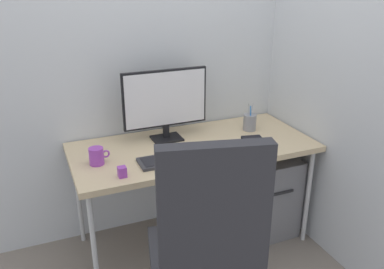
{
  "coord_description": "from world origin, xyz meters",
  "views": [
    {
      "loc": [
        -0.91,
        -2.15,
        1.73
      ],
      "look_at": [
        -0.04,
        -0.07,
        0.81
      ],
      "focal_mm": 38.16,
      "sensor_mm": 36.0,
      "label": 1
    }
  ],
  "objects_px": {
    "filing_cabinet": "(258,190)",
    "keyboard": "(180,158)",
    "coffee_mug": "(97,156)",
    "mouse": "(235,148)",
    "pen_holder": "(250,122)",
    "office_chair": "(206,250)",
    "notebook": "(255,142)",
    "desk_clamp_accessory": "(122,172)",
    "monitor": "(165,101)"
  },
  "relations": [
    {
      "from": "filing_cabinet",
      "to": "keyboard",
      "type": "relative_size",
      "value": 1.19
    },
    {
      "from": "coffee_mug",
      "to": "desk_clamp_accessory",
      "type": "distance_m",
      "value": 0.22
    },
    {
      "from": "keyboard",
      "to": "coffee_mug",
      "type": "bearing_deg",
      "value": 165.04
    },
    {
      "from": "office_chair",
      "to": "coffee_mug",
      "type": "height_order",
      "value": "office_chair"
    },
    {
      "from": "office_chair",
      "to": "filing_cabinet",
      "type": "height_order",
      "value": "office_chair"
    },
    {
      "from": "monitor",
      "to": "mouse",
      "type": "bearing_deg",
      "value": -46.89
    },
    {
      "from": "notebook",
      "to": "mouse",
      "type": "bearing_deg",
      "value": -151.19
    },
    {
      "from": "office_chair",
      "to": "notebook",
      "type": "xyz_separation_m",
      "value": [
        0.64,
        0.68,
        0.14
      ]
    },
    {
      "from": "mouse",
      "to": "desk_clamp_accessory",
      "type": "height_order",
      "value": "desk_clamp_accessory"
    },
    {
      "from": "monitor",
      "to": "notebook",
      "type": "height_order",
      "value": "monitor"
    },
    {
      "from": "mouse",
      "to": "pen_holder",
      "type": "height_order",
      "value": "pen_holder"
    },
    {
      "from": "office_chair",
      "to": "pen_holder",
      "type": "xyz_separation_m",
      "value": [
        0.73,
        0.9,
        0.19
      ]
    },
    {
      "from": "office_chair",
      "to": "filing_cabinet",
      "type": "bearing_deg",
      "value": 46.45
    },
    {
      "from": "office_chair",
      "to": "mouse",
      "type": "bearing_deg",
      "value": 53.12
    },
    {
      "from": "monitor",
      "to": "mouse",
      "type": "xyz_separation_m",
      "value": [
        0.32,
        -0.34,
        -0.23
      ]
    },
    {
      "from": "filing_cabinet",
      "to": "desk_clamp_accessory",
      "type": "height_order",
      "value": "desk_clamp_accessory"
    },
    {
      "from": "monitor",
      "to": "keyboard",
      "type": "distance_m",
      "value": 0.4
    },
    {
      "from": "pen_holder",
      "to": "notebook",
      "type": "height_order",
      "value": "pen_holder"
    },
    {
      "from": "monitor",
      "to": "mouse",
      "type": "distance_m",
      "value": 0.52
    },
    {
      "from": "office_chair",
      "to": "notebook",
      "type": "height_order",
      "value": "office_chair"
    },
    {
      "from": "monitor",
      "to": "coffee_mug",
      "type": "distance_m",
      "value": 0.56
    },
    {
      "from": "coffee_mug",
      "to": "desk_clamp_accessory",
      "type": "bearing_deg",
      "value": -65.12
    },
    {
      "from": "filing_cabinet",
      "to": "notebook",
      "type": "relative_size",
      "value": 3.08
    },
    {
      "from": "desk_clamp_accessory",
      "to": "office_chair",
      "type": "bearing_deg",
      "value": -68.12
    },
    {
      "from": "filing_cabinet",
      "to": "keyboard",
      "type": "distance_m",
      "value": 0.8
    },
    {
      "from": "pen_holder",
      "to": "monitor",
      "type": "bearing_deg",
      "value": 172.96
    },
    {
      "from": "office_chair",
      "to": "pen_holder",
      "type": "bearing_deg",
      "value": 51.01
    },
    {
      "from": "notebook",
      "to": "coffee_mug",
      "type": "bearing_deg",
      "value": -173.32
    },
    {
      "from": "desk_clamp_accessory",
      "to": "coffee_mug",
      "type": "bearing_deg",
      "value": 114.88
    },
    {
      "from": "pen_holder",
      "to": "desk_clamp_accessory",
      "type": "xyz_separation_m",
      "value": [
        -0.96,
        -0.33,
        -0.03
      ]
    },
    {
      "from": "filing_cabinet",
      "to": "notebook",
      "type": "bearing_deg",
      "value": -135.26
    },
    {
      "from": "mouse",
      "to": "desk_clamp_accessory",
      "type": "distance_m",
      "value": 0.71
    },
    {
      "from": "pen_holder",
      "to": "coffee_mug",
      "type": "bearing_deg",
      "value": -173.0
    },
    {
      "from": "office_chair",
      "to": "coffee_mug",
      "type": "relative_size",
      "value": 9.83
    },
    {
      "from": "monitor",
      "to": "notebook",
      "type": "bearing_deg",
      "value": -30.76
    },
    {
      "from": "monitor",
      "to": "notebook",
      "type": "xyz_separation_m",
      "value": [
        0.49,
        -0.29,
        -0.24
      ]
    },
    {
      "from": "pen_holder",
      "to": "coffee_mug",
      "type": "height_order",
      "value": "pen_holder"
    },
    {
      "from": "filing_cabinet",
      "to": "coffee_mug",
      "type": "bearing_deg",
      "value": -177.8
    },
    {
      "from": "monitor",
      "to": "coffee_mug",
      "type": "bearing_deg",
      "value": -157.35
    },
    {
      "from": "mouse",
      "to": "coffee_mug",
      "type": "xyz_separation_m",
      "value": [
        -0.8,
        0.14,
        0.03
      ]
    },
    {
      "from": "desk_clamp_accessory",
      "to": "mouse",
      "type": "bearing_deg",
      "value": 5.11
    },
    {
      "from": "pen_holder",
      "to": "desk_clamp_accessory",
      "type": "distance_m",
      "value": 1.02
    },
    {
      "from": "coffee_mug",
      "to": "desk_clamp_accessory",
      "type": "relative_size",
      "value": 2.07
    },
    {
      "from": "mouse",
      "to": "pen_holder",
      "type": "bearing_deg",
      "value": 39.94
    },
    {
      "from": "monitor",
      "to": "pen_holder",
      "type": "height_order",
      "value": "monitor"
    },
    {
      "from": "monitor",
      "to": "mouse",
      "type": "relative_size",
      "value": 5.7
    },
    {
      "from": "monitor",
      "to": "pen_holder",
      "type": "bearing_deg",
      "value": -7.04
    },
    {
      "from": "office_chair",
      "to": "desk_clamp_accessory",
      "type": "height_order",
      "value": "office_chair"
    },
    {
      "from": "office_chair",
      "to": "desk_clamp_accessory",
      "type": "distance_m",
      "value": 0.64
    },
    {
      "from": "keyboard",
      "to": "mouse",
      "type": "bearing_deg",
      "value": -3.26
    }
  ]
}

